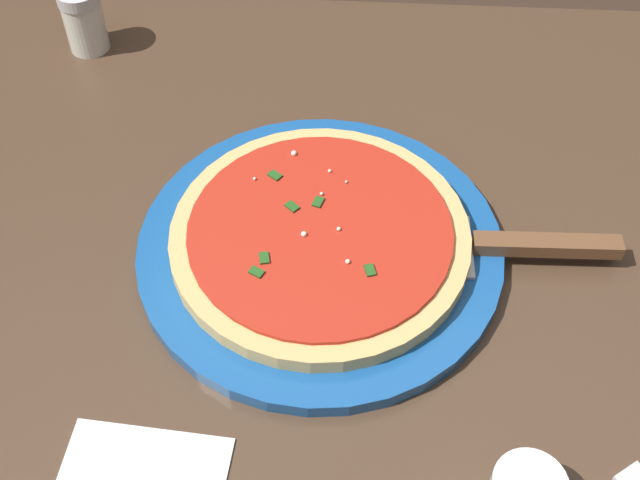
% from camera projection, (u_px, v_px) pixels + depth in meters
% --- Properties ---
extents(restaurant_table, '(1.04, 0.84, 0.73)m').
position_uv_depth(restaurant_table, '(273.00, 361.00, 0.84)').
color(restaurant_table, black).
rests_on(restaurant_table, ground_plane).
extents(serving_plate, '(0.33, 0.33, 0.01)m').
position_uv_depth(serving_plate, '(320.00, 249.00, 0.76)').
color(serving_plate, '#195199').
rests_on(serving_plate, restaurant_table).
extents(pizza, '(0.27, 0.27, 0.02)m').
position_uv_depth(pizza, '(320.00, 237.00, 0.74)').
color(pizza, '#DBB26B').
rests_on(pizza, serving_plate).
extents(pizza_server, '(0.22, 0.07, 0.01)m').
position_uv_depth(pizza_server, '(501.00, 245.00, 0.74)').
color(pizza_server, silver).
rests_on(pizza_server, serving_plate).
extents(parmesan_shaker, '(0.05, 0.05, 0.07)m').
position_uv_depth(parmesan_shaker, '(84.00, 19.00, 0.92)').
color(parmesan_shaker, silver).
rests_on(parmesan_shaker, restaurant_table).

